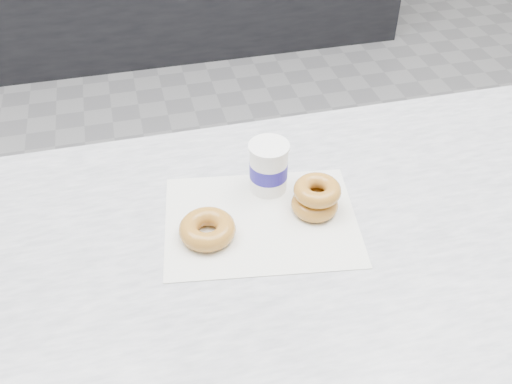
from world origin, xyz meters
TOP-DOWN VIEW (x-y plane):
  - ground at (0.00, 0.00)m, footprint 5.00×5.00m
  - counter at (0.00, -0.60)m, footprint 3.06×0.76m
  - wax_paper at (-0.25, -0.53)m, footprint 0.38×0.31m
  - donut_single at (-0.35, -0.55)m, footprint 0.13×0.13m
  - donut_stack at (-0.15, -0.53)m, footprint 0.10×0.10m
  - coffee_cup at (-0.22, -0.45)m, footprint 0.08×0.08m

SIDE VIEW (x-z plane):
  - ground at x=0.00m, z-range 0.00..0.00m
  - counter at x=0.00m, z-range 0.00..0.90m
  - wax_paper at x=-0.25m, z-range 0.90..0.90m
  - donut_single at x=-0.35m, z-range 0.90..0.94m
  - donut_stack at x=-0.15m, z-range 0.90..0.96m
  - coffee_cup at x=-0.22m, z-range 0.90..1.00m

